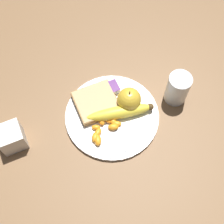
{
  "coord_description": "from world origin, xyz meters",
  "views": [
    {
      "loc": [
        0.16,
        0.37,
        0.83
      ],
      "look_at": [
        0.0,
        0.0,
        0.03
      ],
      "focal_mm": 50.0,
      "sensor_mm": 36.0,
      "label": 1
    }
  ],
  "objects_px": {
    "juice_glass": "(177,89)",
    "jam_packet": "(110,89)",
    "banana": "(120,112)",
    "apple": "(129,99)",
    "fork": "(115,116)",
    "condiment_caddy": "(12,137)",
    "plate": "(112,116)",
    "bread_slice": "(96,102)"
  },
  "relations": [
    {
      "from": "apple",
      "to": "plate",
      "type": "bearing_deg",
      "value": 10.4
    },
    {
      "from": "bread_slice",
      "to": "condiment_caddy",
      "type": "height_order",
      "value": "condiment_caddy"
    },
    {
      "from": "apple",
      "to": "banana",
      "type": "relative_size",
      "value": 0.4
    },
    {
      "from": "bread_slice",
      "to": "banana",
      "type": "bearing_deg",
      "value": 129.62
    },
    {
      "from": "plate",
      "to": "condiment_caddy",
      "type": "bearing_deg",
      "value": -7.28
    },
    {
      "from": "apple",
      "to": "fork",
      "type": "xyz_separation_m",
      "value": [
        0.05,
        0.02,
        -0.03
      ]
    },
    {
      "from": "juice_glass",
      "to": "condiment_caddy",
      "type": "height_order",
      "value": "juice_glass"
    },
    {
      "from": "plate",
      "to": "bread_slice",
      "type": "relative_size",
      "value": 2.29
    },
    {
      "from": "juice_glass",
      "to": "jam_packet",
      "type": "height_order",
      "value": "juice_glass"
    },
    {
      "from": "plate",
      "to": "fork",
      "type": "bearing_deg",
      "value": 128.0
    },
    {
      "from": "plate",
      "to": "fork",
      "type": "distance_m",
      "value": 0.01
    },
    {
      "from": "plate",
      "to": "bread_slice",
      "type": "bearing_deg",
      "value": -61.14
    },
    {
      "from": "banana",
      "to": "bread_slice",
      "type": "height_order",
      "value": "banana"
    },
    {
      "from": "plate",
      "to": "apple",
      "type": "bearing_deg",
      "value": -169.6
    },
    {
      "from": "fork",
      "to": "condiment_caddy",
      "type": "xyz_separation_m",
      "value": [
        0.29,
        -0.04,
        0.02
      ]
    },
    {
      "from": "juice_glass",
      "to": "apple",
      "type": "distance_m",
      "value": 0.15
    },
    {
      "from": "bread_slice",
      "to": "condiment_caddy",
      "type": "distance_m",
      "value": 0.26
    },
    {
      "from": "banana",
      "to": "condiment_caddy",
      "type": "distance_m",
      "value": 0.31
    },
    {
      "from": "banana",
      "to": "bread_slice",
      "type": "xyz_separation_m",
      "value": [
        0.05,
        -0.06,
        -0.01
      ]
    },
    {
      "from": "juice_glass",
      "to": "banana",
      "type": "distance_m",
      "value": 0.18
    },
    {
      "from": "plate",
      "to": "apple",
      "type": "xyz_separation_m",
      "value": [
        -0.06,
        -0.01,
        0.04
      ]
    },
    {
      "from": "juice_glass",
      "to": "jam_packet",
      "type": "relative_size",
      "value": 2.02
    },
    {
      "from": "condiment_caddy",
      "to": "jam_packet",
      "type": "bearing_deg",
      "value": -172.38
    },
    {
      "from": "fork",
      "to": "banana",
      "type": "bearing_deg",
      "value": -83.45
    },
    {
      "from": "banana",
      "to": "apple",
      "type": "bearing_deg",
      "value": -150.47
    },
    {
      "from": "banana",
      "to": "fork",
      "type": "bearing_deg",
      "value": -3.63
    },
    {
      "from": "banana",
      "to": "plate",
      "type": "bearing_deg",
      "value": -23.45
    },
    {
      "from": "fork",
      "to": "jam_packet",
      "type": "distance_m",
      "value": 0.09
    },
    {
      "from": "juice_glass",
      "to": "banana",
      "type": "xyz_separation_m",
      "value": [
        0.18,
        -0.0,
        -0.02
      ]
    },
    {
      "from": "banana",
      "to": "bread_slice",
      "type": "bearing_deg",
      "value": -50.38
    },
    {
      "from": "jam_packet",
      "to": "condiment_caddy",
      "type": "height_order",
      "value": "condiment_caddy"
    },
    {
      "from": "banana",
      "to": "bread_slice",
      "type": "distance_m",
      "value": 0.08
    },
    {
      "from": "plate",
      "to": "apple",
      "type": "relative_size",
      "value": 3.48
    },
    {
      "from": "fork",
      "to": "plate",
      "type": "bearing_deg",
      "value": 48.18
    },
    {
      "from": "apple",
      "to": "jam_packet",
      "type": "distance_m",
      "value": 0.08
    },
    {
      "from": "juice_glass",
      "to": "fork",
      "type": "relative_size",
      "value": 0.55
    },
    {
      "from": "bread_slice",
      "to": "jam_packet",
      "type": "relative_size",
      "value": 2.38
    },
    {
      "from": "juice_glass",
      "to": "fork",
      "type": "height_order",
      "value": "juice_glass"
    },
    {
      "from": "bread_slice",
      "to": "juice_glass",
      "type": "bearing_deg",
      "value": 164.03
    },
    {
      "from": "bread_slice",
      "to": "apple",
      "type": "bearing_deg",
      "value": 154.7
    },
    {
      "from": "juice_glass",
      "to": "bread_slice",
      "type": "bearing_deg",
      "value": -15.97
    },
    {
      "from": "bread_slice",
      "to": "condiment_caddy",
      "type": "bearing_deg",
      "value": 3.39
    }
  ]
}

